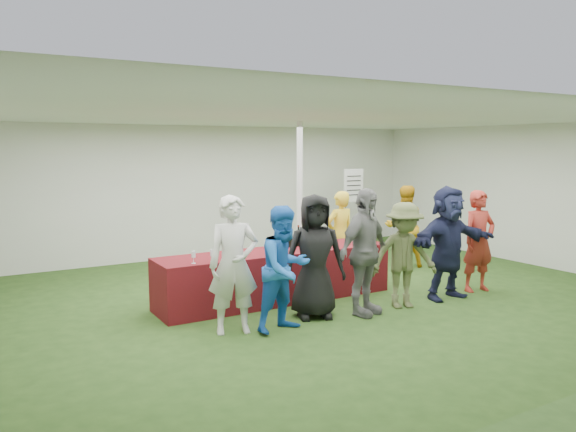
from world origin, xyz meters
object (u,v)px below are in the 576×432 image
customer_1 (285,269)px  customer_4 (404,255)px  dump_bucket (368,238)px  wine_list_sign (353,192)px  customer_3 (364,252)px  customer_5 (448,243)px  staff_back (404,226)px  staff_pourer (340,235)px  customer_6 (479,241)px  customer_2 (315,256)px  customer_0 (234,265)px  serving_table (276,275)px

customer_1 → customer_4: bearing=-10.4°
dump_bucket → wine_list_sign: size_ratio=0.13×
customer_3 → customer_5: (1.58, 0.02, -0.01)m
staff_back → staff_pourer: bearing=22.1°
dump_bucket → staff_back: bearing=31.5°
staff_back → customer_1: 4.35m
wine_list_sign → customer_6: wine_list_sign is taller
staff_pourer → customer_2: (-1.59, -1.64, 0.07)m
staff_pourer → customer_0: bearing=28.9°
staff_pourer → customer_6: (1.38, -1.80, 0.04)m
dump_bucket → customer_3: (-0.86, -1.01, 0.02)m
customer_3 → customer_6: size_ratio=1.08×
wine_list_sign → customer_1: (-3.88, -3.77, -0.54)m
wine_list_sign → staff_pourer: 2.56m
staff_back → customer_0: 4.77m
staff_pourer → customer_3: size_ratio=0.88×
staff_back → customer_5: customer_5 is taller
dump_bucket → customer_1: customer_1 is taller
customer_3 → customer_1: bearing=163.7°
customer_3 → wine_list_sign: bearing=37.1°
staff_back → customer_2: customer_2 is taller
customer_1 → customer_4: customer_1 is taller
customer_4 → customer_6: 1.65m
dump_bucket → customer_0: bearing=-163.5°
dump_bucket → customer_5: (0.73, -0.99, 0.01)m
customer_1 → customer_2: bearing=13.3°
serving_table → customer_0: bearing=-138.9°
dump_bucket → customer_5: bearing=-53.6°
customer_1 → customer_4: size_ratio=1.04×
staff_pourer → customer_5: bearing=106.4°
customer_2 → customer_3: 0.68m
staff_pourer → customer_1: bearing=38.9°
wine_list_sign → customer_2: size_ratio=1.09×
customer_0 → customer_6: 4.18m
wine_list_sign → customer_6: 3.70m
serving_table → staff_back: (3.23, 0.82, 0.40)m
serving_table → wine_list_sign: 4.25m
dump_bucket → customer_3: customer_3 is taller
staff_back → customer_4: size_ratio=1.03×
customer_2 → customer_3: (0.64, -0.25, 0.04)m
customer_6 → staff_pourer: bearing=134.9°
customer_0 → staff_back: bearing=38.0°
dump_bucket → customer_5: customer_5 is taller
staff_back → customer_3: customer_3 is taller
customer_2 → customer_3: customer_3 is taller
dump_bucket → staff_back: staff_back is taller
staff_back → customer_2: bearing=45.8°
customer_2 → customer_4: customer_2 is taller
wine_list_sign → staff_pourer: wine_list_sign is taller
staff_back → customer_5: (-0.98, -2.03, 0.07)m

